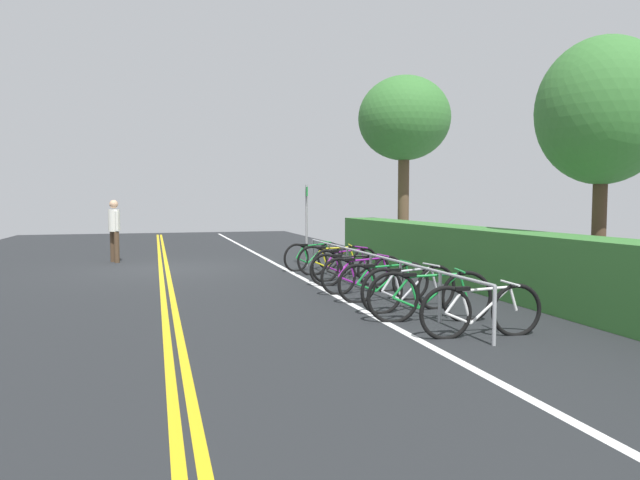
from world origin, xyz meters
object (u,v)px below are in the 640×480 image
(bicycle_8, at_px, (481,311))
(bicycle_4, at_px, (363,275))
(bicycle_0, at_px, (313,256))
(bicycle_1, at_px, (333,260))
(sign_post_near, at_px, (307,217))
(bike_rack, at_px, (371,263))
(bicycle_6, at_px, (409,289))
(bicycle_2, at_px, (345,264))
(bicycle_5, at_px, (384,282))
(bicycle_7, at_px, (430,296))
(tree_mid, at_px, (603,112))
(bicycle_3, at_px, (350,270))
(pedestrian, at_px, (114,226))
(tree_near_left, at_px, (404,120))

(bicycle_8, bearing_deg, bicycle_4, -176.38)
(bicycle_0, relative_size, bicycle_1, 0.96)
(sign_post_near, bearing_deg, bicycle_1, 4.50)
(bicycle_8, xyz_separation_m, sign_post_near, (-8.27, -0.15, 0.96))
(bike_rack, bearing_deg, bicycle_6, -2.01)
(bicycle_2, height_order, bicycle_5, bicycle_2)
(bicycle_7, xyz_separation_m, tree_mid, (-0.91, 3.73, 2.91))
(bicycle_0, bearing_deg, bicycle_4, -0.36)
(bicycle_3, height_order, bicycle_6, bicycle_6)
(bicycle_0, xyz_separation_m, tree_mid, (5.47, 3.73, 2.94))
(bicycle_8, bearing_deg, pedestrian, -154.40)
(bicycle_0, xyz_separation_m, bicycle_1, (1.03, 0.21, 0.00))
(bicycle_7, relative_size, tree_mid, 0.40)
(bicycle_5, xyz_separation_m, sign_post_near, (-5.51, 0.06, 0.96))
(tree_near_left, bearing_deg, bicycle_4, -30.00)
(tree_mid, bearing_deg, bicycle_2, -135.47)
(bike_rack, xyz_separation_m, bicycle_4, (-0.01, -0.15, -0.22))
(bicycle_2, bearing_deg, bicycle_0, -173.32)
(bicycle_0, bearing_deg, sign_post_near, 175.74)
(pedestrian, bearing_deg, sign_post_near, 64.37)
(bicycle_7, height_order, pedestrian, pedestrian)
(bicycle_1, relative_size, bicycle_5, 0.99)
(pedestrian, distance_m, sign_post_near, 5.51)
(sign_post_near, bearing_deg, bicycle_6, -0.07)
(bicycle_7, bearing_deg, bicycle_3, 179.59)
(bicycle_0, distance_m, bicycle_8, 7.42)
(bike_rack, bearing_deg, sign_post_near, -179.27)
(bicycle_2, distance_m, tree_mid, 5.80)
(bicycle_2, relative_size, pedestrian, 0.98)
(bike_rack, bearing_deg, bicycle_3, -174.37)
(bike_rack, bearing_deg, bicycle_2, 176.79)
(pedestrian, distance_m, tree_mid, 12.47)
(bicycle_4, bearing_deg, bicycle_6, 2.43)
(pedestrian, bearing_deg, tree_near_left, 86.15)
(bicycle_5, relative_size, bicycle_6, 0.98)
(bicycle_3, xyz_separation_m, sign_post_near, (-3.63, 0.03, 0.97))
(bicycle_0, xyz_separation_m, bicycle_6, (5.58, 0.06, 0.01))
(bicycle_2, height_order, bicycle_7, bicycle_7)
(pedestrian, relative_size, tree_near_left, 0.32)
(bicycle_1, relative_size, bicycle_3, 1.03)
(bike_rack, xyz_separation_m, bicycle_8, (3.70, 0.09, -0.23))
(tree_near_left, bearing_deg, bicycle_7, -21.96)
(bike_rack, relative_size, bicycle_2, 4.84)
(bicycle_4, height_order, pedestrian, pedestrian)
(tree_mid, bearing_deg, bicycle_3, -126.13)
(bicycle_1, bearing_deg, bicycle_0, -168.34)
(bicycle_7, height_order, tree_mid, tree_mid)
(bicycle_7, relative_size, pedestrian, 1.04)
(bike_rack, bearing_deg, bicycle_5, -6.92)
(bicycle_0, relative_size, pedestrian, 0.93)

